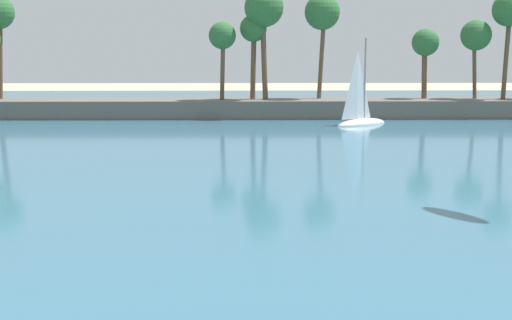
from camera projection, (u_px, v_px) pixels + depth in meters
sea at (244, 128)px, 59.80m from camera, size 220.00×98.66×0.06m
palm_headland at (254, 86)px, 68.57m from camera, size 81.37×6.00×12.52m
sailboat_near_shore at (361, 116)px, 62.07m from camera, size 5.56×4.68×8.18m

